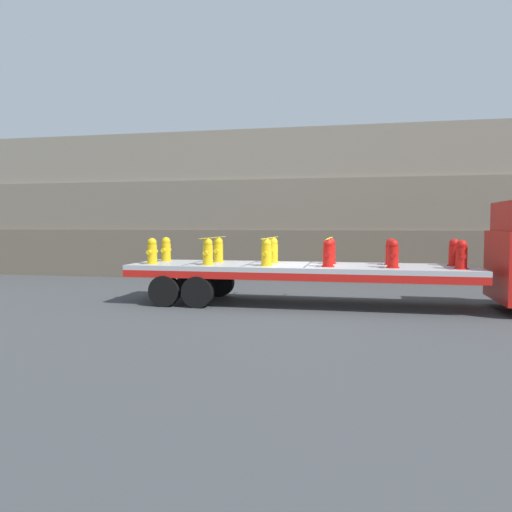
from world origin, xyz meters
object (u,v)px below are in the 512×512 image
at_px(fire_hydrant_yellow_near_1, 208,252).
at_px(fire_hydrant_red_near_4, 393,254).
at_px(fire_hydrant_yellow_far_0, 166,250).
at_px(fire_hydrant_red_far_4, 391,252).
at_px(flatbed_trailer, 276,272).
at_px(fire_hydrant_red_far_3, 330,251).
at_px(fire_hydrant_red_far_5, 454,253).
at_px(fire_hydrant_yellow_far_1, 218,250).
at_px(fire_hydrant_yellow_far_2, 273,251).
at_px(fire_hydrant_yellow_near_0, 152,251).
at_px(fire_hydrant_red_near_3, 328,253).
at_px(fire_hydrant_red_near_5, 461,255).
at_px(fire_hydrant_yellow_near_2, 266,253).

distance_m(fire_hydrant_yellow_near_1, fire_hydrant_red_near_4, 5.13).
height_order(fire_hydrant_yellow_far_0, fire_hydrant_red_far_4, same).
xyz_separation_m(flatbed_trailer, fire_hydrant_yellow_near_1, (-1.90, -0.54, 0.58)).
bearing_deg(fire_hydrant_red_far_4, fire_hydrant_red_far_3, 180.00).
distance_m(flatbed_trailer, fire_hydrant_red_far_5, 5.00).
distance_m(fire_hydrant_yellow_far_1, fire_hydrant_red_far_4, 5.13).
relative_size(fire_hydrant_yellow_far_2, fire_hydrant_red_far_5, 1.00).
relative_size(fire_hydrant_yellow_near_0, fire_hydrant_yellow_far_0, 1.00).
distance_m(fire_hydrant_red_near_3, fire_hydrant_red_near_4, 1.71).
bearing_deg(fire_hydrant_yellow_far_1, fire_hydrant_yellow_near_1, -90.00).
distance_m(fire_hydrant_yellow_far_0, fire_hydrant_red_far_3, 5.13).
bearing_deg(flatbed_trailer, fire_hydrant_red_far_3, 19.47).
bearing_deg(flatbed_trailer, fire_hydrant_red_near_5, -6.20).
relative_size(fire_hydrant_yellow_far_0, fire_hydrant_yellow_near_1, 1.00).
distance_m(fire_hydrant_yellow_far_0, fire_hydrant_yellow_near_2, 3.58).
relative_size(fire_hydrant_yellow_far_1, fire_hydrant_red_near_5, 1.00).
bearing_deg(fire_hydrant_red_near_4, fire_hydrant_yellow_near_0, 180.00).
height_order(fire_hydrant_red_far_4, fire_hydrant_red_far_5, same).
relative_size(fire_hydrant_yellow_near_1, fire_hydrant_yellow_near_2, 1.00).
xyz_separation_m(fire_hydrant_red_near_4, fire_hydrant_red_far_5, (1.71, 1.07, 0.00)).
relative_size(flatbed_trailer, fire_hydrant_red_near_5, 12.86).
bearing_deg(fire_hydrant_red_near_4, fire_hydrant_yellow_far_0, 171.10).
bearing_deg(fire_hydrant_yellow_far_0, fire_hydrant_yellow_far_1, 0.00).
xyz_separation_m(fire_hydrant_yellow_far_1, fire_hydrant_red_near_4, (5.13, -1.07, 0.00)).
xyz_separation_m(fire_hydrant_yellow_near_1, fire_hydrant_yellow_far_2, (1.71, 1.07, 0.00)).
xyz_separation_m(fire_hydrant_yellow_near_0, fire_hydrant_red_near_3, (5.13, 0.00, 0.00)).
bearing_deg(fire_hydrant_yellow_far_1, fire_hydrant_red_far_4, 0.00).
distance_m(fire_hydrant_yellow_near_0, fire_hydrant_red_near_5, 8.55).
bearing_deg(fire_hydrant_yellow_far_2, fire_hydrant_yellow_near_1, -147.93).
bearing_deg(fire_hydrant_red_near_5, fire_hydrant_yellow_near_1, 180.00).
bearing_deg(fire_hydrant_red_near_3, flatbed_trailer, 160.53).
distance_m(fire_hydrant_red_near_5, fire_hydrant_red_far_5, 1.07).
bearing_deg(fire_hydrant_yellow_far_2, fire_hydrant_red_near_5, -11.80).
relative_size(fire_hydrant_yellow_far_1, fire_hydrant_yellow_near_2, 1.00).
relative_size(fire_hydrant_red_near_4, fire_hydrant_red_far_4, 1.00).
xyz_separation_m(fire_hydrant_red_far_4, fire_hydrant_red_far_5, (1.71, 0.00, 0.00)).
height_order(fire_hydrant_yellow_near_2, fire_hydrant_red_near_4, same).
xyz_separation_m(fire_hydrant_yellow_far_1, fire_hydrant_red_far_5, (6.84, 0.00, 0.00)).
xyz_separation_m(fire_hydrant_yellow_far_0, fire_hydrant_yellow_near_2, (3.42, -1.07, 0.00)).
bearing_deg(fire_hydrant_red_far_3, flatbed_trailer, -160.53).
relative_size(fire_hydrant_yellow_near_0, fire_hydrant_red_near_3, 1.00).
bearing_deg(fire_hydrant_yellow_near_2, fire_hydrant_yellow_far_0, 162.60).
height_order(fire_hydrant_yellow_far_0, fire_hydrant_red_near_5, same).
relative_size(fire_hydrant_yellow_far_1, fire_hydrant_red_near_4, 1.00).
relative_size(fire_hydrant_yellow_near_2, fire_hydrant_red_far_5, 1.00).
bearing_deg(fire_hydrant_red_near_4, flatbed_trailer, 170.57).
bearing_deg(fire_hydrant_yellow_far_0, fire_hydrant_red_near_5, -7.14).
bearing_deg(flatbed_trailer, fire_hydrant_red_near_4, -9.43).
bearing_deg(fire_hydrant_yellow_far_1, fire_hydrant_red_near_3, -17.40).
bearing_deg(flatbed_trailer, fire_hydrant_yellow_far_1, 164.29).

